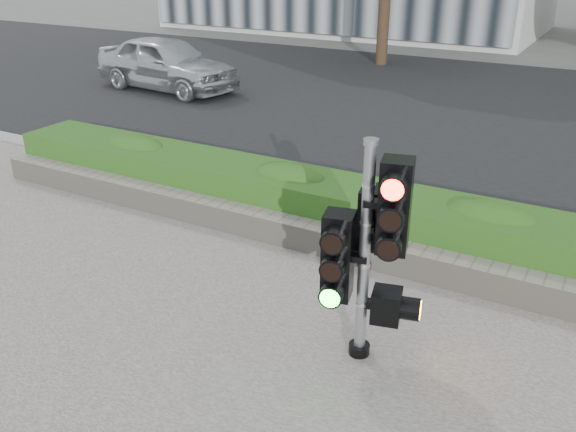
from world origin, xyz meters
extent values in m
plane|color=#51514C|center=(0.00, 0.00, 0.00)|extent=(120.00, 120.00, 0.00)
cube|color=black|center=(0.00, 10.00, 0.01)|extent=(60.00, 13.00, 0.02)
cube|color=gray|center=(0.00, 3.15, 0.06)|extent=(60.00, 0.25, 0.12)
cube|color=gray|center=(0.00, 1.90, 0.20)|extent=(12.00, 0.32, 0.34)
cube|color=#478E2B|center=(0.00, 2.55, 0.37)|extent=(12.00, 1.00, 0.68)
cylinder|color=black|center=(0.87, 0.19, 0.08)|extent=(0.20, 0.20, 0.10)
cylinder|color=gray|center=(0.87, 0.19, 1.07)|extent=(0.11, 0.11, 2.07)
cylinder|color=gray|center=(0.87, 0.19, 2.13)|extent=(0.13, 0.13, 0.05)
cube|color=#FF1107|center=(1.11, 0.21, 1.60)|extent=(0.32, 0.32, 0.83)
cube|color=#14E51E|center=(0.65, 0.11, 1.06)|extent=(0.32, 0.32, 0.83)
cube|color=black|center=(0.85, 0.42, 1.35)|extent=(0.32, 0.32, 0.57)
cube|color=orange|center=(1.08, 0.27, 0.59)|extent=(0.32, 0.32, 0.30)
imported|color=#B7BBBF|center=(-8.04, 8.22, 0.72)|extent=(4.24, 2.09, 1.39)
camera|label=1|loc=(2.61, -4.29, 3.62)|focal=38.00mm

